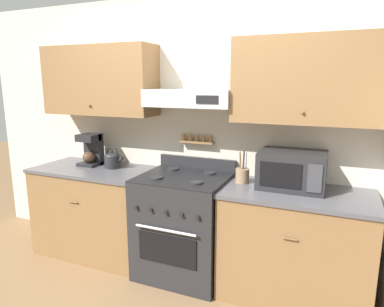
% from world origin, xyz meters
% --- Properties ---
extents(ground_plane, '(16.00, 16.00, 0.00)m').
position_xyz_m(ground_plane, '(0.00, 0.00, 0.00)').
color(ground_plane, brown).
extents(wall_back, '(5.20, 0.46, 2.55)m').
position_xyz_m(wall_back, '(-0.01, 0.63, 1.44)').
color(wall_back, beige).
rests_on(wall_back, ground_plane).
extents(counter_left, '(1.22, 0.68, 0.91)m').
position_xyz_m(counter_left, '(-1.00, 0.34, 0.45)').
color(counter_left, brown).
rests_on(counter_left, ground_plane).
extents(counter_right, '(1.17, 0.68, 0.91)m').
position_xyz_m(counter_right, '(0.98, 0.34, 0.45)').
color(counter_right, brown).
rests_on(counter_right, ground_plane).
extents(stove_range, '(0.78, 0.72, 1.04)m').
position_xyz_m(stove_range, '(-0.00, 0.32, 0.47)').
color(stove_range, '#232326').
rests_on(stove_range, ground_plane).
extents(tea_kettle, '(0.21, 0.16, 0.21)m').
position_xyz_m(tea_kettle, '(-0.83, 0.42, 0.99)').
color(tea_kettle, '#232326').
rests_on(tea_kettle, counter_left).
extents(coffee_maker, '(0.20, 0.21, 0.33)m').
position_xyz_m(coffee_maker, '(-1.11, 0.45, 1.07)').
color(coffee_maker, black).
rests_on(coffee_maker, counter_left).
extents(microwave, '(0.52, 0.41, 0.30)m').
position_xyz_m(microwave, '(0.91, 0.44, 1.06)').
color(microwave, '#232326').
rests_on(microwave, counter_right).
extents(utensil_crock, '(0.12, 0.12, 0.28)m').
position_xyz_m(utensil_crock, '(0.51, 0.42, 0.97)').
color(utensil_crock, '#8E7051').
rests_on(utensil_crock, counter_right).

